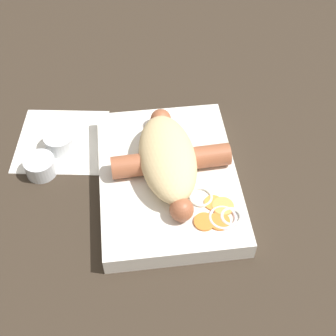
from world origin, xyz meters
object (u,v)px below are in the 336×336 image
object	(u,v)px
bread_roll	(166,157)
condiment_cup_far	(41,167)
condiment_cup_near	(60,143)
sausage	(171,161)
food_tray	(168,179)

from	to	relation	value
bread_roll	condiment_cup_far	bearing A→B (deg)	77.46
bread_roll	condiment_cup_far	xyz separation A→B (m)	(0.04, 0.18, -0.04)
bread_roll	condiment_cup_near	xyz separation A→B (m)	(0.09, 0.15, -0.04)
sausage	condiment_cup_near	distance (m)	0.19
condiment_cup_near	condiment_cup_far	xyz separation A→B (m)	(-0.05, 0.03, 0.00)
condiment_cup_near	condiment_cup_far	world-z (taller)	same
bread_roll	condiment_cup_far	world-z (taller)	bread_roll
sausage	condiment_cup_far	size ratio (longest dim) A/B	4.35
condiment_cup_far	sausage	bearing A→B (deg)	-101.83
bread_roll	condiment_cup_near	world-z (taller)	bread_roll
food_tray	bread_roll	xyz separation A→B (m)	(0.01, 0.00, 0.04)
food_tray	condiment_cup_far	world-z (taller)	food_tray
sausage	condiment_cup_near	bearing A→B (deg)	62.38
sausage	condiment_cup_far	distance (m)	0.19
food_tray	bread_roll	size ratio (longest dim) A/B	1.64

